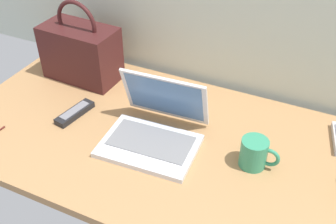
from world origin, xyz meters
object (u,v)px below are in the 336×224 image
remote_control_far (75,113)px  handbag (81,52)px  coffee_mug (255,153)px  laptop (155,129)px

remote_control_far → handbag: bearing=117.3°
handbag → coffee_mug: bearing=-14.9°
laptop → coffee_mug: 0.33m
laptop → handbag: 0.50m
laptop → remote_control_far: size_ratio=1.95×
coffee_mug → remote_control_far: (-0.65, -0.03, -0.04)m
handbag → laptop: bearing=-27.2°
laptop → coffee_mug: laptop is taller
remote_control_far → handbag: size_ratio=0.50×
coffee_mug → remote_control_far: 0.66m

